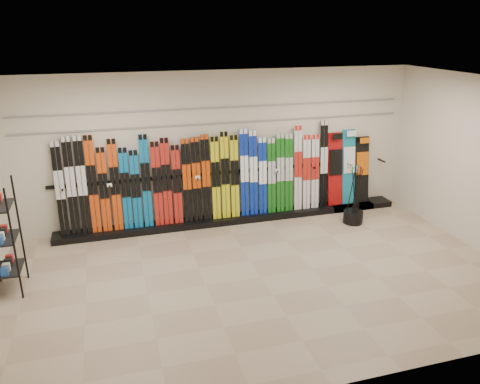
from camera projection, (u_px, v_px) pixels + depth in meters
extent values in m
plane|color=gray|center=(261.00, 277.00, 7.45)|extent=(8.00, 8.00, 0.00)
plane|color=beige|center=(221.00, 148.00, 9.20)|extent=(8.00, 0.00, 8.00)
plane|color=silver|center=(264.00, 85.00, 6.43)|extent=(8.00, 8.00, 0.00)
cube|color=black|center=(235.00, 218.00, 9.55)|extent=(8.00, 0.40, 0.12)
cube|color=black|center=(60.00, 190.00, 8.40)|extent=(0.17, 0.19, 1.75)
cube|color=black|center=(71.00, 187.00, 8.45)|extent=(0.17, 0.19, 1.82)
cube|color=black|center=(82.00, 185.00, 8.49)|extent=(0.17, 0.19, 1.83)
cube|color=#C93D0D|center=(93.00, 185.00, 8.54)|extent=(0.17, 0.19, 1.82)
cube|color=#C93D0D|center=(104.00, 190.00, 8.62)|extent=(0.17, 0.17, 1.59)
cube|color=#C93D0D|center=(115.00, 185.00, 8.66)|extent=(0.17, 0.18, 1.73)
cube|color=#0B5F99|center=(126.00, 189.00, 8.73)|extent=(0.17, 0.17, 1.56)
cube|color=#0B5F99|center=(136.00, 190.00, 8.79)|extent=(0.17, 0.16, 1.50)
cube|color=#0B5F99|center=(146.00, 181.00, 8.80)|extent=(0.17, 0.19, 1.77)
cube|color=#AE1E17|center=(157.00, 184.00, 8.87)|extent=(0.17, 0.17, 1.63)
cube|color=#AE1E17|center=(167.00, 182.00, 8.91)|extent=(0.17, 0.18, 1.69)
cube|color=#AE1E17|center=(177.00, 185.00, 8.98)|extent=(0.17, 0.16, 1.54)
cube|color=black|center=(187.00, 181.00, 9.02)|extent=(0.17, 0.18, 1.65)
cube|color=black|center=(197.00, 180.00, 9.07)|extent=(0.17, 0.18, 1.67)
cube|color=black|center=(206.00, 178.00, 9.12)|extent=(0.17, 0.18, 1.70)
cube|color=gold|center=(216.00, 178.00, 9.17)|extent=(0.17, 0.18, 1.65)
cube|color=gold|center=(225.00, 176.00, 9.21)|extent=(0.17, 0.18, 1.73)
cube|color=gold|center=(235.00, 177.00, 9.27)|extent=(0.17, 0.18, 1.65)
cube|color=#0B279E|center=(244.00, 173.00, 9.31)|extent=(0.17, 0.19, 1.76)
cube|color=#0B279E|center=(253.00, 174.00, 9.37)|extent=(0.17, 0.18, 1.71)
cube|color=#0B279E|center=(263.00, 176.00, 9.44)|extent=(0.17, 0.17, 1.57)
cube|color=#146215|center=(272.00, 176.00, 9.49)|extent=(0.17, 0.17, 1.54)
cube|color=#146215|center=(280.00, 173.00, 9.53)|extent=(0.17, 0.17, 1.63)
cube|color=#146215|center=(289.00, 173.00, 9.58)|extent=(0.17, 0.17, 1.61)
cube|color=silver|center=(298.00, 168.00, 9.62)|extent=(0.17, 0.19, 1.76)
cube|color=silver|center=(307.00, 172.00, 9.69)|extent=(0.17, 0.17, 1.56)
cube|color=silver|center=(315.00, 172.00, 9.74)|extent=(0.17, 0.17, 1.56)
cube|color=black|center=(324.00, 165.00, 9.76)|extent=(0.17, 0.19, 1.83)
cube|color=#990C0C|center=(335.00, 169.00, 9.92)|extent=(0.32, 0.24, 1.55)
cube|color=#14728C|center=(349.00, 167.00, 10.00)|extent=(0.30, 0.25, 1.59)
cube|color=black|center=(362.00, 170.00, 10.10)|extent=(0.32, 0.22, 1.43)
cube|color=black|center=(2.00, 238.00, 6.81)|extent=(0.40, 0.60, 1.71)
cylinder|color=black|center=(353.00, 217.00, 9.45)|extent=(0.39, 0.39, 0.25)
cylinder|color=black|center=(357.00, 194.00, 9.32)|extent=(0.04, 0.09, 1.18)
cylinder|color=black|center=(355.00, 195.00, 9.25)|extent=(0.05, 0.12, 1.18)
cylinder|color=black|center=(354.00, 195.00, 9.25)|extent=(0.14, 0.13, 1.17)
cylinder|color=black|center=(350.00, 195.00, 9.25)|extent=(0.10, 0.13, 1.18)
cylinder|color=black|center=(357.00, 197.00, 9.15)|extent=(0.15, 0.10, 1.17)
cylinder|color=black|center=(359.00, 194.00, 9.33)|extent=(0.10, 0.07, 1.18)
cylinder|color=black|center=(354.00, 195.00, 9.27)|extent=(0.04, 0.10, 1.18)
cylinder|color=black|center=(356.00, 193.00, 9.39)|extent=(0.05, 0.03, 1.18)
cylinder|color=black|center=(357.00, 195.00, 9.24)|extent=(0.04, 0.08, 1.18)
cylinder|color=black|center=(356.00, 197.00, 9.15)|extent=(0.14, 0.12, 1.17)
cube|color=gray|center=(221.00, 123.00, 9.01)|extent=(7.60, 0.02, 0.03)
cube|color=gray|center=(221.00, 107.00, 8.91)|extent=(7.60, 0.02, 0.03)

